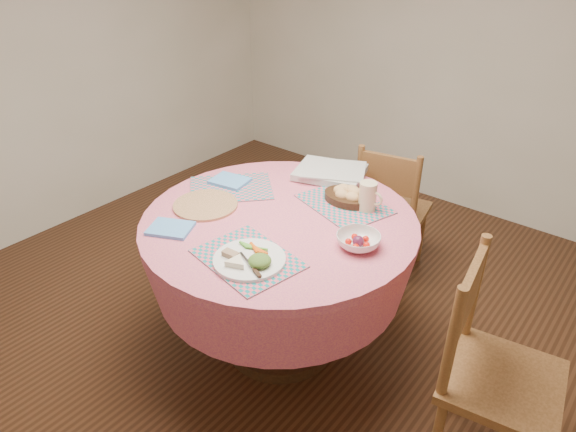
% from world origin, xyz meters
% --- Properties ---
extents(ground, '(4.00, 4.00, 0.00)m').
position_xyz_m(ground, '(0.00, 0.00, 0.00)').
color(ground, '#331C0F').
rests_on(ground, ground).
extents(dining_table, '(1.24, 1.24, 0.75)m').
position_xyz_m(dining_table, '(0.00, 0.00, 0.56)').
color(dining_table, '#E86C76').
rests_on(dining_table, ground).
extents(chair_right, '(0.47, 0.48, 0.92)m').
position_xyz_m(chair_right, '(1.00, 0.01, 0.48)').
color(chair_right, brown).
rests_on(chair_right, ground).
extents(chair_back, '(0.46, 0.44, 0.85)m').
position_xyz_m(chair_back, '(0.09, 0.90, 0.44)').
color(chair_back, brown).
rests_on(chair_back, ground).
extents(placemat_front, '(0.45, 0.37, 0.01)m').
position_xyz_m(placemat_front, '(0.11, -0.32, 0.75)').
color(placemat_front, '#167980').
rests_on(placemat_front, dining_table).
extents(placemat_left, '(0.49, 0.50, 0.01)m').
position_xyz_m(placemat_left, '(-0.37, 0.07, 0.75)').
color(placemat_left, '#167980').
rests_on(placemat_left, dining_table).
extents(placemat_back, '(0.47, 0.41, 0.01)m').
position_xyz_m(placemat_back, '(0.15, 0.29, 0.75)').
color(placemat_back, '#167980').
rests_on(placemat_back, dining_table).
extents(wicker_trivet, '(0.30, 0.30, 0.01)m').
position_xyz_m(wicker_trivet, '(-0.34, -0.13, 0.76)').
color(wicker_trivet, olive).
rests_on(wicker_trivet, dining_table).
extents(napkin_near, '(0.22, 0.20, 0.01)m').
position_xyz_m(napkin_near, '(-0.30, -0.37, 0.76)').
color(napkin_near, '#5799E2').
rests_on(napkin_near, dining_table).
extents(napkin_far, '(0.20, 0.17, 0.01)m').
position_xyz_m(napkin_far, '(-0.42, 0.11, 0.76)').
color(napkin_far, '#5799E2').
rests_on(napkin_far, placemat_left).
extents(dinner_plate, '(0.28, 0.28, 0.05)m').
position_xyz_m(dinner_plate, '(0.13, -0.34, 0.77)').
color(dinner_plate, white).
rests_on(dinner_plate, placemat_front).
extents(bread_bowl, '(0.23, 0.23, 0.08)m').
position_xyz_m(bread_bowl, '(0.15, 0.32, 0.79)').
color(bread_bowl, black).
rests_on(bread_bowl, placemat_back).
extents(latte_mug, '(0.12, 0.08, 0.13)m').
position_xyz_m(latte_mug, '(0.27, 0.31, 0.82)').
color(latte_mug, beige).
rests_on(latte_mug, placemat_back).
extents(fruit_bowl, '(0.20, 0.20, 0.06)m').
position_xyz_m(fruit_bowl, '(0.40, 0.03, 0.78)').
color(fruit_bowl, white).
rests_on(fruit_bowl, dining_table).
extents(newspaper_stack, '(0.42, 0.37, 0.04)m').
position_xyz_m(newspaper_stack, '(-0.07, 0.49, 0.78)').
color(newspaper_stack, silver).
rests_on(newspaper_stack, dining_table).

